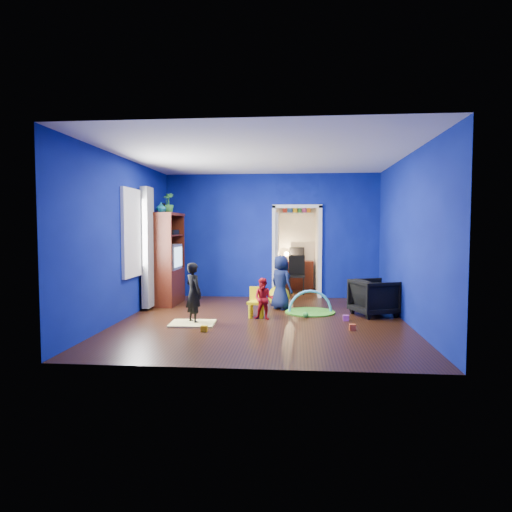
# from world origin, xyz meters

# --- Properties ---
(floor) EXTENTS (5.00, 5.50, 0.01)m
(floor) POSITION_xyz_m (0.00, 0.00, 0.00)
(floor) COLOR black
(floor) RESTS_ON ground
(ceiling) EXTENTS (5.00, 5.50, 0.01)m
(ceiling) POSITION_xyz_m (0.00, 0.00, 2.90)
(ceiling) COLOR white
(ceiling) RESTS_ON wall_back
(wall_back) EXTENTS (5.00, 0.02, 2.90)m
(wall_back) POSITION_xyz_m (0.00, 2.75, 1.45)
(wall_back) COLOR navy
(wall_back) RESTS_ON floor
(wall_front) EXTENTS (5.00, 0.02, 2.90)m
(wall_front) POSITION_xyz_m (0.00, -2.75, 1.45)
(wall_front) COLOR navy
(wall_front) RESTS_ON floor
(wall_left) EXTENTS (0.02, 5.50, 2.90)m
(wall_left) POSITION_xyz_m (-2.50, 0.00, 1.45)
(wall_left) COLOR navy
(wall_left) RESTS_ON floor
(wall_right) EXTENTS (0.02, 5.50, 2.90)m
(wall_right) POSITION_xyz_m (2.50, 0.00, 1.45)
(wall_right) COLOR navy
(wall_right) RESTS_ON floor
(alcove) EXTENTS (1.00, 1.75, 2.50)m
(alcove) POSITION_xyz_m (0.60, 3.62, 1.25)
(alcove) COLOR silver
(alcove) RESTS_ON floor
(armchair) EXTENTS (0.98, 0.97, 0.69)m
(armchair) POSITION_xyz_m (2.06, 0.67, 0.34)
(armchair) COLOR black
(armchair) RESTS_ON floor
(child_black) EXTENTS (0.45, 0.45, 1.05)m
(child_black) POSITION_xyz_m (-1.17, -0.30, 0.53)
(child_black) COLOR black
(child_black) RESTS_ON floor
(child_navy) EXTENTS (0.62, 0.62, 1.09)m
(child_navy) POSITION_xyz_m (0.28, 1.17, 0.54)
(child_navy) COLOR #0E1433
(child_navy) RESTS_ON floor
(toddler_red) EXTENTS (0.41, 0.34, 0.75)m
(toddler_red) POSITION_xyz_m (0.01, 0.11, 0.37)
(toddler_red) COLOR #AD1218
(toddler_red) RESTS_ON floor
(vase) EXTENTS (0.24, 0.24, 0.21)m
(vase) POSITION_xyz_m (-2.21, 1.31, 2.07)
(vase) COLOR #0C5466
(vase) RESTS_ON tv_armoire
(potted_plant) EXTENTS (0.30, 0.30, 0.45)m
(potted_plant) POSITION_xyz_m (-2.21, 1.83, 2.18)
(potted_plant) COLOR #2E8030
(potted_plant) RESTS_ON tv_armoire
(tv_armoire) EXTENTS (0.58, 1.14, 1.96)m
(tv_armoire) POSITION_xyz_m (-2.21, 1.61, 0.98)
(tv_armoire) COLOR #400F0A
(tv_armoire) RESTS_ON floor
(crt_tv) EXTENTS (0.46, 0.70, 0.54)m
(crt_tv) POSITION_xyz_m (-2.17, 1.61, 1.02)
(crt_tv) COLOR silver
(crt_tv) RESTS_ON tv_armoire
(yellow_blanket) EXTENTS (0.78, 0.64, 0.03)m
(yellow_blanket) POSITION_xyz_m (-1.17, -0.40, 0.01)
(yellow_blanket) COLOR #F2E07A
(yellow_blanket) RESTS_ON floor
(hopper_ball) EXTENTS (0.45, 0.45, 0.45)m
(hopper_ball) POSITION_xyz_m (0.23, 1.42, 0.22)
(hopper_ball) COLOR yellow
(hopper_ball) RESTS_ON floor
(kid_chair) EXTENTS (0.34, 0.34, 0.50)m
(kid_chair) POSITION_xyz_m (-0.14, 0.31, 0.25)
(kid_chair) COLOR yellow
(kid_chair) RESTS_ON floor
(play_mat) EXTENTS (0.96, 0.96, 0.03)m
(play_mat) POSITION_xyz_m (0.86, 0.85, 0.01)
(play_mat) COLOR #2C9120
(play_mat) RESTS_ON floor
(toy_arch) EXTENTS (0.86, 0.14, 0.86)m
(toy_arch) POSITION_xyz_m (0.86, 0.85, 0.02)
(toy_arch) COLOR #3F8CD8
(toy_arch) RESTS_ON floor
(window_left) EXTENTS (0.03, 0.95, 1.55)m
(window_left) POSITION_xyz_m (-2.48, 0.35, 1.55)
(window_left) COLOR white
(window_left) RESTS_ON wall_left
(curtain) EXTENTS (0.14, 0.42, 2.40)m
(curtain) POSITION_xyz_m (-2.37, 0.90, 1.25)
(curtain) COLOR slate
(curtain) RESTS_ON floor
(doorway) EXTENTS (1.16, 0.10, 2.10)m
(doorway) POSITION_xyz_m (0.60, 2.75, 1.05)
(doorway) COLOR white
(doorway) RESTS_ON floor
(study_desk) EXTENTS (0.88, 0.44, 0.75)m
(study_desk) POSITION_xyz_m (0.60, 4.26, 0.38)
(study_desk) COLOR #3D140A
(study_desk) RESTS_ON floor
(desk_monitor) EXTENTS (0.40, 0.05, 0.32)m
(desk_monitor) POSITION_xyz_m (0.60, 4.38, 0.95)
(desk_monitor) COLOR black
(desk_monitor) RESTS_ON study_desk
(desk_lamp) EXTENTS (0.14, 0.14, 0.14)m
(desk_lamp) POSITION_xyz_m (0.32, 4.32, 0.93)
(desk_lamp) COLOR #FFD88C
(desk_lamp) RESTS_ON study_desk
(folding_chair) EXTENTS (0.40, 0.40, 0.92)m
(folding_chair) POSITION_xyz_m (0.60, 3.30, 0.46)
(folding_chair) COLOR black
(folding_chair) RESTS_ON floor
(book_shelf) EXTENTS (0.88, 0.24, 0.04)m
(book_shelf) POSITION_xyz_m (0.60, 4.37, 2.02)
(book_shelf) COLOR white
(book_shelf) RESTS_ON study_desk
(toy_0) EXTENTS (0.10, 0.08, 0.10)m
(toy_0) POSITION_xyz_m (1.50, -0.61, 0.05)
(toy_0) COLOR #E05325
(toy_0) RESTS_ON floor
(toy_1) EXTENTS (0.11, 0.11, 0.11)m
(toy_1) POSITION_xyz_m (2.04, 0.70, 0.06)
(toy_1) COLOR blue
(toy_1) RESTS_ON floor
(toy_2) EXTENTS (0.10, 0.08, 0.10)m
(toy_2) POSITION_xyz_m (-0.86, -0.93, 0.05)
(toy_2) COLOR #E5A90C
(toy_2) RESTS_ON floor
(toy_3) EXTENTS (0.11, 0.11, 0.11)m
(toy_3) POSITION_xyz_m (0.77, 0.35, 0.06)
(toy_3) COLOR green
(toy_3) RESTS_ON floor
(toy_4) EXTENTS (0.10, 0.08, 0.10)m
(toy_4) POSITION_xyz_m (1.47, 0.14, 0.05)
(toy_4) COLOR #BB46B6
(toy_4) RESTS_ON floor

